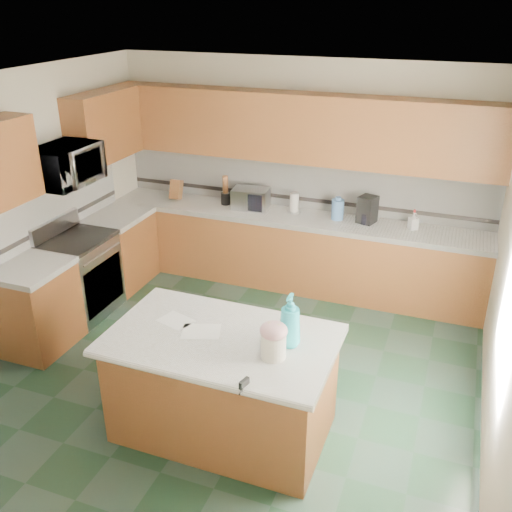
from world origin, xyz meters
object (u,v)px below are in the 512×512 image
at_px(soap_bottle_island, 290,320).
at_px(knife_block, 176,189).
at_px(island_top, 222,340).
at_px(coffee_maker, 367,209).
at_px(treat_jar, 273,346).
at_px(toaster_oven, 251,199).
at_px(island_base, 223,387).

distance_m(soap_bottle_island, knife_block, 3.60).
distance_m(island_top, soap_bottle_island, 0.59).
height_order(knife_block, coffee_maker, coffee_maker).
distance_m(soap_bottle_island, coffee_maker, 2.73).
bearing_deg(knife_block, island_top, -57.43).
xyz_separation_m(treat_jar, toaster_oven, (-1.29, 2.90, 0.03)).
bearing_deg(treat_jar, coffee_maker, 80.93).
distance_m(island_top, treat_jar, 0.49).
distance_m(treat_jar, knife_block, 3.71).
bearing_deg(coffee_maker, treat_jar, -75.28).
xyz_separation_m(island_base, treat_jar, (0.46, -0.12, 0.59)).
bearing_deg(island_base, toaster_oven, 106.78).
xyz_separation_m(knife_block, toaster_oven, (1.03, 0.00, 0.00)).
relative_size(treat_jar, toaster_oven, 0.45).
xyz_separation_m(soap_bottle_island, toaster_oven, (-1.35, 2.70, -0.09)).
relative_size(island_top, toaster_oven, 4.09).
bearing_deg(treat_jar, soap_bottle_island, 65.98).
relative_size(island_top, coffee_maker, 5.65).
height_order(island_base, coffee_maker, coffee_maker).
xyz_separation_m(island_top, soap_bottle_island, (0.53, 0.08, 0.24)).
height_order(island_top, treat_jar, treat_jar).
height_order(treat_jar, coffee_maker, coffee_maker).
xyz_separation_m(island_top, treat_jar, (0.46, -0.12, 0.13)).
xyz_separation_m(knife_block, coffee_maker, (2.45, 0.03, 0.03)).
relative_size(island_base, toaster_oven, 3.86).
height_order(island_base, treat_jar, treat_jar).
height_order(island_base, toaster_oven, toaster_oven).
height_order(island_base, knife_block, knife_block).
bearing_deg(island_base, coffee_maker, 78.16).
xyz_separation_m(island_top, toaster_oven, (-0.82, 2.78, 0.16)).
relative_size(treat_jar, soap_bottle_island, 0.45).
relative_size(island_base, island_top, 0.94).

